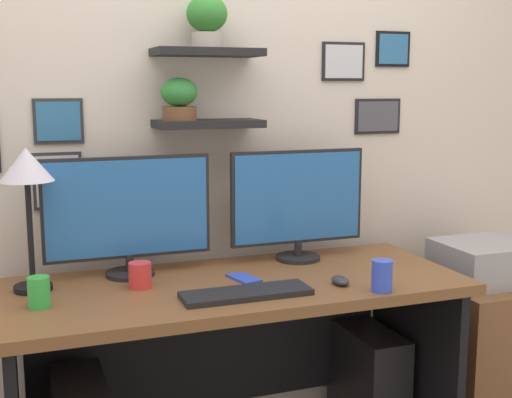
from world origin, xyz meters
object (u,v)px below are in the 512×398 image
pen_cup (39,292)px  drawer_cabinet (480,349)px  monitor_right (298,202)px  keyboard (246,293)px  coffee_mug (140,275)px  monitor_left (128,213)px  computer_tower_right (368,380)px  water_cup (382,276)px  printer (485,262)px  desk (230,332)px  desk_lamp (27,177)px  cell_phone (244,278)px  computer_mouse (340,281)px

pen_cup → drawer_cabinet: bearing=3.7°
monitor_right → pen_cup: bearing=-165.0°
keyboard → coffee_mug: bearing=145.1°
monitor_left → computer_tower_right: 1.23m
water_cup → printer: water_cup is taller
monitor_left → keyboard: (0.32, -0.39, -0.23)m
desk → pen_cup: bearing=-170.7°
computer_tower_right → coffee_mug: bearing=-176.1°
drawer_cabinet → desk_lamp: bearing=177.6°
water_cup → cell_phone: bearing=143.4°
monitor_right → computer_tower_right: size_ratio=1.26×
monitor_left → computer_mouse: (0.68, -0.38, -0.22)m
pen_cup → computer_tower_right: bearing=7.3°
computer_mouse → water_cup: (0.10, -0.12, 0.04)m
keyboard → desk_lamp: (-0.67, 0.31, 0.38)m
monitor_left → printer: bearing=-6.0°
computer_mouse → cell_phone: 0.35m
monitor_left → computer_tower_right: (0.96, -0.11, -0.76)m
computer_mouse → drawer_cabinet: (0.81, 0.22, -0.46)m
coffee_mug → cell_phone: bearing=-5.0°
desk → monitor_right: size_ratio=2.96×
cell_phone → monitor_left: bearing=137.4°
desk_lamp → printer: (1.84, -0.08, -0.44)m
desk → monitor_right: monitor_right is taller
monitor_left → drawer_cabinet: size_ratio=1.00×
coffee_mug → water_cup: water_cup is taller
printer → computer_tower_right: size_ratio=0.85×
monitor_right → water_cup: bearing=-78.9°
water_cup → computer_tower_right: (0.19, 0.39, -0.58)m
computer_mouse → drawer_cabinet: 0.96m
monitor_right → keyboard: size_ratio=1.28×
desk → pen_cup: pen_cup is taller
monitor_right → drawer_cabinet: bearing=-10.9°
coffee_mug → pen_cup: (-0.34, -0.10, 0.01)m
desk → cell_phone: size_ratio=11.89×
monitor_right → pen_cup: (-1.01, -0.27, -0.18)m
cell_phone → computer_tower_right: (0.58, 0.10, -0.53)m
water_cup → computer_tower_right: 0.73m
desk → monitor_left: 0.58m
coffee_mug → pen_cup: bearing=-163.5°
cell_phone → water_cup: water_cup is taller
desk_lamp → water_cup: 1.25m
desk_lamp → pen_cup: 0.40m
pen_cup → drawer_cabinet: pen_cup is taller
cell_phone → printer: bearing=-11.9°
desk → keyboard: size_ratio=3.78×
drawer_cabinet → water_cup: bearing=-154.2°
coffee_mug → drawer_cabinet: (1.48, 0.02, -0.49)m
desk_lamp → water_cup: (1.12, -0.42, -0.34)m
monitor_left → printer: 1.52m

